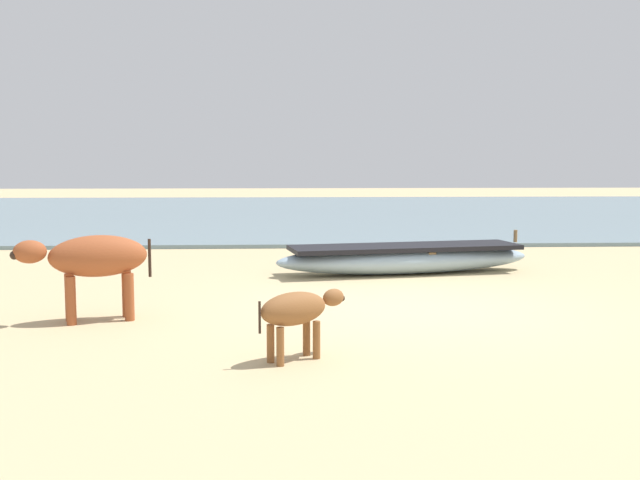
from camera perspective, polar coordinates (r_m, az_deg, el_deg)
ground at (r=9.06m, az=7.07°, el=-5.20°), size 80.00×80.00×0.00m
sea_water at (r=25.12m, az=0.74°, el=2.11°), size 60.00×20.00×0.08m
fishing_boat_1 at (r=11.81m, az=6.50°, el=-1.36°), size 4.21×1.63×0.65m
cow_adult_rust at (r=8.55m, az=-16.91°, el=-1.44°), size 1.44×0.75×0.95m
calf_near_brown at (r=6.62m, az=-1.79°, el=-5.44°), size 0.85×0.69×0.61m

